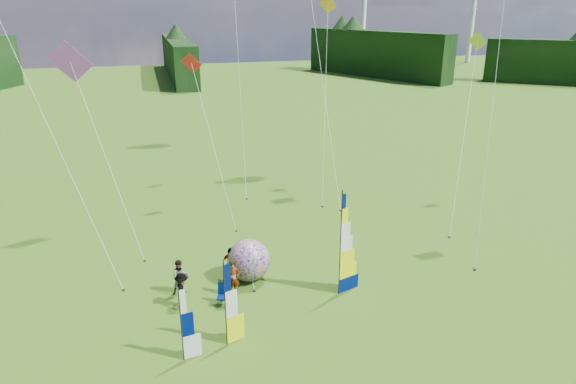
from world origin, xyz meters
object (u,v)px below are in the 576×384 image
object	(u,v)px
kite_whale	(322,60)
spectator_c	(182,290)
spectator_d	(231,264)
spectator_a	(233,279)
feather_banner_main	(340,246)
side_banner_left	(225,306)
camp_chair	(223,295)
spectator_b	(181,277)
side_banner_far	(181,326)
bol_inflatable	(249,260)

from	to	relation	value
kite_whale	spectator_c	bearing A→B (deg)	-122.01
spectator_d	spectator_a	bearing A→B (deg)	129.63
feather_banner_main	side_banner_left	xyz separation A→B (m)	(-6.05, -2.53, -0.77)
spectator_d	feather_banner_main	bearing A→B (deg)	-164.67
spectator_d	camp_chair	world-z (taller)	spectator_d
feather_banner_main	spectator_c	size ratio (longest dim) A/B	3.09
spectator_b	spectator_d	size ratio (longest dim) A/B	1.01
feather_banner_main	side_banner_far	distance (m)	8.56
bol_inflatable	spectator_c	xyz separation A→B (m)	(-3.58, -1.66, -0.25)
kite_whale	feather_banner_main	bearing A→B (deg)	-99.14
camp_chair	spectator_c	bearing A→B (deg)	-176.98
bol_inflatable	spectator_d	size ratio (longest dim) A/B	1.23
feather_banner_main	camp_chair	distance (m)	6.12
spectator_a	side_banner_left	bearing A→B (deg)	-102.56
side_banner_far	camp_chair	world-z (taller)	side_banner_far
camp_chair	kite_whale	xyz separation A→B (m)	(10.25, 15.85, 9.14)
spectator_d	kite_whale	xyz separation A→B (m)	(9.45, 13.44, 8.79)
bol_inflatable	spectator_b	size ratio (longest dim) A/B	1.21
side_banner_far	spectator_a	bearing A→B (deg)	47.27
spectator_a	feather_banner_main	bearing A→B (deg)	-13.01
feather_banner_main	spectator_a	size ratio (longest dim) A/B	2.91
side_banner_left	spectator_a	distance (m)	4.07
side_banner_far	feather_banner_main	bearing A→B (deg)	11.25
spectator_b	kite_whale	distance (m)	20.60
side_banner_left	side_banner_far	bearing A→B (deg)	179.75
spectator_d	kite_whale	bearing A→B (deg)	-79.36
feather_banner_main	spectator_a	bearing A→B (deg)	147.61
spectator_d	camp_chair	xyz separation A→B (m)	(-0.79, -2.41, -0.35)
side_banner_far	spectator_b	size ratio (longest dim) A/B	1.77
side_banner_left	spectator_b	distance (m)	5.04
spectator_d	spectator_b	bearing A→B (deg)	61.00
spectator_a	camp_chair	world-z (taller)	spectator_a
spectator_b	side_banner_left	bearing A→B (deg)	-79.18
feather_banner_main	spectator_a	distance (m)	5.55
kite_whale	spectator_b	bearing A→B (deg)	-124.20
side_banner_left	spectator_c	size ratio (longest dim) A/B	2.20
side_banner_left	camp_chair	size ratio (longest dim) A/B	3.41
spectator_c	camp_chair	world-z (taller)	spectator_c
spectator_a	kite_whale	xyz separation A→B (m)	(9.62, 15.03, 8.78)
side_banner_far	kite_whale	xyz separation A→B (m)	(12.44, 19.41, 8.07)
spectator_b	kite_whale	size ratio (longest dim) A/B	0.09
side_banner_left	spectator_a	size ratio (longest dim) A/B	2.07
side_banner_left	bol_inflatable	bearing A→B (deg)	52.02
spectator_c	side_banner_far	bearing A→B (deg)	174.37
spectator_b	kite_whale	xyz separation A→B (m)	(12.11, 14.16, 8.78)
spectator_c	kite_whale	size ratio (longest dim) A/B	0.09
bol_inflatable	kite_whale	world-z (taller)	kite_whale
camp_chair	spectator_d	bearing A→B (deg)	89.96
spectator_b	spectator_c	xyz separation A→B (m)	(-0.02, -1.17, -0.05)
feather_banner_main	spectator_d	size ratio (longest dim) A/B	2.95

